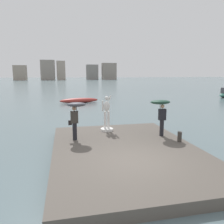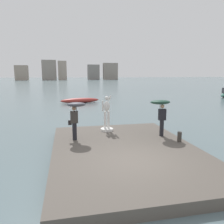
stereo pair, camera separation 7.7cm
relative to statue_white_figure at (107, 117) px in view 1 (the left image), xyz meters
name	(u,v)px [view 1 (the left image)]	position (x,y,z in m)	size (l,w,h in m)	color
ground_plane	(77,92)	(0.27, 35.24, -1.22)	(400.00, 400.00, 0.00)	slate
pier	(126,152)	(0.27, -3.20, -1.02)	(6.51, 9.12, 0.40)	#564F47
statue_white_figure	(107,117)	(0.00, 0.00, 0.00)	(0.74, 0.93, 2.10)	white
onlooker_left	(76,111)	(-1.86, -1.44, 0.68)	(0.99, 1.01, 1.98)	black
onlooker_right	(161,107)	(2.62, -1.67, 0.76)	(1.18, 1.20, 2.02)	black
mooring_bollard	(180,137)	(3.12, -2.90, -0.57)	(0.21, 0.21, 0.51)	#38332D
boat_mid	(79,100)	(-0.54, 16.31, -0.90)	(5.15, 1.84, 0.65)	#9E2D28
distant_skyline	(68,71)	(0.25, 131.43, 4.16)	(63.03, 8.35, 12.07)	gray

